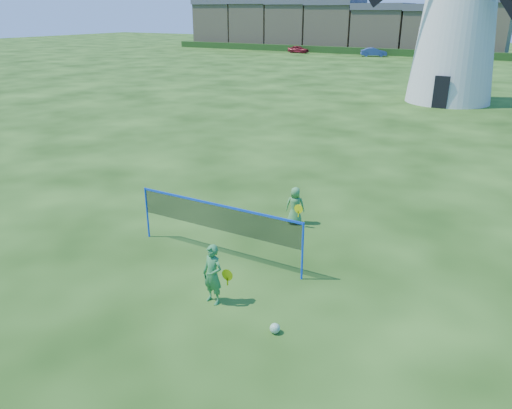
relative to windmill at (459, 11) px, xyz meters
The scene contains 10 objects.
ground 29.30m from the windmill, 90.59° to the right, with size 220.00×220.00×0.00m, color black.
windmill is the anchor object (origin of this frame).
badminton_net 29.15m from the windmill, 91.90° to the right, with size 5.05×0.05×1.55m.
player_girl 31.14m from the windmill, 89.58° to the right, with size 0.71×0.42×1.44m.
player_boy 26.25m from the windmill, 90.24° to the right, with size 0.70×0.55×1.20m.
play_ball 31.64m from the windmill, 86.31° to the right, with size 0.22×0.22×0.22m, color green.
terraced_houses 50.75m from the windmill, 121.17° to the left, with size 53.21×8.40×8.33m.
hedge 43.90m from the windmill, 120.81° to the left, with size 62.00×0.80×1.00m, color #193814.
car_left 45.64m from the windmill, 129.18° to the left, with size 1.33×3.31×1.13m, color maroon.
car_right 38.98m from the windmill, 115.10° to the left, with size 1.30×3.72×1.23m, color navy.
Camera 1 is at (6.21, -9.98, 6.29)m, focal length 34.40 mm.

